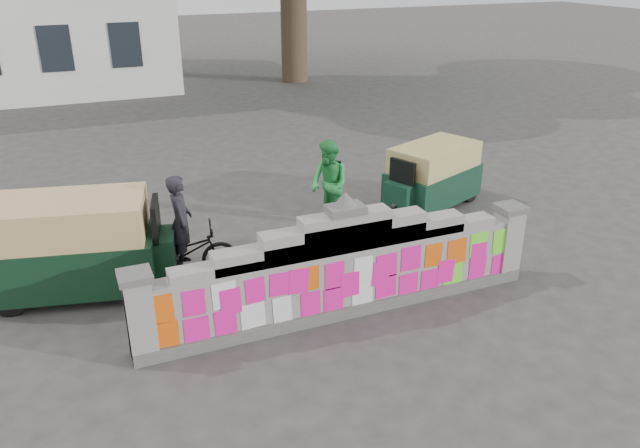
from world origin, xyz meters
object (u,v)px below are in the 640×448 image
Objects in this scene: rickshaw_right at (432,175)px; cyclist_rider at (182,235)px; pedestrian at (329,184)px; rickshaw_left at (79,245)px; cyclist_bike at (184,253)px.

cyclist_rider is at bearing -9.83° from rickshaw_right.
rickshaw_right is at bearing 80.81° from pedestrian.
pedestrian is at bearing 23.68° from rickshaw_left.
cyclist_rider is at bearing 6.41° from rickshaw_left.
rickshaw_right is at bearing -69.09° from cyclist_bike.
rickshaw_left is 1.19× the size of rickshaw_right.
rickshaw_right reaches higher than cyclist_bike.
cyclist_bike is 1.66m from rickshaw_left.
pedestrian reaches higher than cyclist_rider.
cyclist_bike is at bearing 6.41° from rickshaw_left.
cyclist_bike is 3.39m from pedestrian.
rickshaw_right is (7.26, 1.04, -0.13)m from rickshaw_left.
cyclist_rider reaches higher than rickshaw_right.
cyclist_rider is 0.63× the size of rickshaw_right.
cyclist_bike is 0.60× the size of rickshaw_left.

